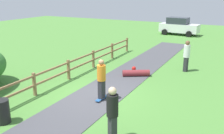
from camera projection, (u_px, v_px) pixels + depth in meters
The scene contains 9 objects.
ground_plane at pixel (97, 96), 11.69m from camera, with size 60.00×60.00×0.00m, color #4C8438.
asphalt_path at pixel (97, 96), 11.69m from camera, with size 2.40×28.00×0.02m, color #47474C.
wooden_fence at pixel (53, 74), 12.66m from camera, with size 0.12×18.12×1.10m.
trash_bin at pixel (2, 112), 9.19m from camera, with size 0.56×0.56×0.90m, color black.
skater_riding at pixel (101, 78), 10.95m from camera, with size 0.40×0.81×1.85m.
skater_fallen at pixel (136, 73), 14.42m from camera, with size 1.50×1.44×0.36m.
bystander_white at pixel (187, 54), 15.02m from camera, with size 0.43×0.43×1.89m.
bystander_black at pixel (112, 111), 7.95m from camera, with size 0.53×0.53×1.84m.
parked_car_white at pixel (179, 26), 28.03m from camera, with size 4.31×2.23×1.92m.
Camera 1 is at (5.64, -9.25, 4.64)m, focal length 40.40 mm.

